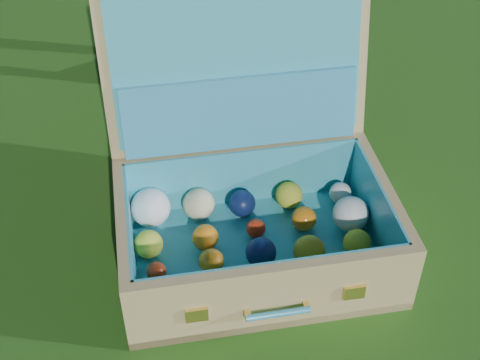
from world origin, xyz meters
name	(u,v)px	position (x,y,z in m)	size (l,w,h in m)	color
ground	(279,324)	(0.00, 0.00, 0.00)	(60.00, 60.00, 0.00)	#215114
suitcase	(250,183)	(0.08, 0.27, 0.17)	(0.76, 0.71, 0.60)	tan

